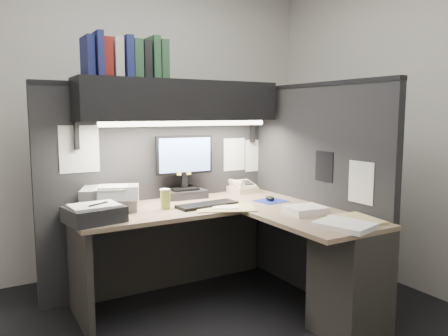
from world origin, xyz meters
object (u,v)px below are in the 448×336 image
at_px(monitor, 184,173).
at_px(telephone, 243,188).
at_px(overhead_shelf, 180,101).
at_px(desk, 269,257).
at_px(printer, 111,198).
at_px(notebook_stack, 94,214).
at_px(coffee_cup, 165,200).
at_px(keyboard, 207,205).

height_order(monitor, telephone, monitor).
height_order(overhead_shelf, monitor, overhead_shelf).
relative_size(monitor, telephone, 2.41).
bearing_deg(overhead_shelf, desk, -68.21).
height_order(telephone, printer, printer).
relative_size(desk, telephone, 8.16).
height_order(telephone, notebook_stack, notebook_stack).
bearing_deg(overhead_shelf, coffee_cup, -134.94).
distance_m(desk, printer, 1.19).
bearing_deg(coffee_cup, telephone, 18.32).
xyz_separation_m(overhead_shelf, coffee_cup, (-0.23, -0.23, -0.70)).
bearing_deg(notebook_stack, printer, 59.82).
bearing_deg(notebook_stack, keyboard, 3.81).
relative_size(printer, notebook_stack, 1.16).
relative_size(desk, notebook_stack, 5.15).
height_order(monitor, keyboard, monitor).
bearing_deg(monitor, printer, -168.49).
xyz_separation_m(overhead_shelf, monitor, (0.06, 0.07, -0.57)).
distance_m(desk, overhead_shelf, 1.33).
bearing_deg(keyboard, overhead_shelf, 98.85).
distance_m(overhead_shelf, printer, 0.89).
bearing_deg(keyboard, printer, 151.17).
xyz_separation_m(monitor, coffee_cup, (-0.29, -0.29, -0.13)).
height_order(desk, telephone, telephone).
xyz_separation_m(overhead_shelf, notebook_stack, (-0.75, -0.36, -0.72)).
bearing_deg(printer, overhead_shelf, 23.26).
height_order(monitor, printer, monitor).
bearing_deg(desk, coffee_cup, 134.94).
distance_m(desk, keyboard, 0.59).
distance_m(monitor, keyboard, 0.41).
bearing_deg(printer, desk, -19.00).
xyz_separation_m(keyboard, coffee_cup, (-0.30, 0.08, 0.06)).
relative_size(desk, overhead_shelf, 1.10).
bearing_deg(printer, coffee_cup, -10.68).
relative_size(overhead_shelf, keyboard, 3.38).
bearing_deg(overhead_shelf, monitor, 47.33).
height_order(telephone, coffee_cup, coffee_cup).
bearing_deg(monitor, keyboard, -84.53).
bearing_deg(coffee_cup, desk, -45.06).
distance_m(overhead_shelf, monitor, 0.58).
distance_m(telephone, notebook_stack, 1.41).
distance_m(monitor, coffee_cup, 0.43).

